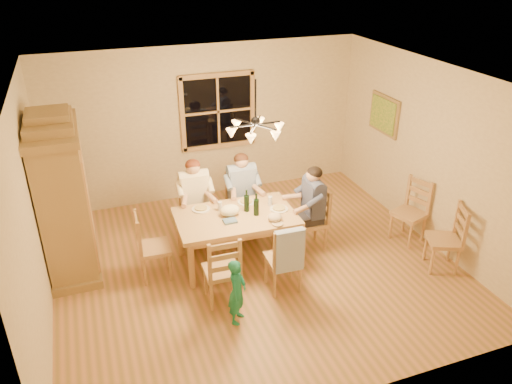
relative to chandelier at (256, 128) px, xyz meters
name	(u,v)px	position (x,y,z in m)	size (l,w,h in m)	color
floor	(256,265)	(0.00, 0.00, -2.08)	(5.50, 5.50, 0.00)	olive
ceiling	(255,79)	(0.00, 0.00, 0.62)	(5.50, 5.00, 0.02)	white
wall_back	(207,123)	(0.00, 2.50, -0.73)	(5.50, 0.02, 2.70)	#C4B08A
wall_left	(31,216)	(-2.75, 0.00, -0.73)	(0.02, 5.00, 2.70)	#C4B08A
wall_right	(429,154)	(2.75, 0.00, -0.73)	(0.02, 5.00, 2.70)	#C4B08A
window	(218,111)	(0.20, 2.47, -0.53)	(1.30, 0.06, 1.30)	black
painting	(384,115)	(2.71, 1.20, -0.48)	(0.06, 0.78, 0.64)	olive
chandelier	(256,128)	(0.00, 0.00, 0.00)	(0.77, 0.68, 0.71)	black
armoire	(64,200)	(-2.42, 0.89, -1.02)	(0.66, 1.40, 2.30)	olive
dining_table	(236,222)	(-0.22, 0.21, -1.42)	(1.70, 1.07, 0.76)	#AE8C4D
chair_far_left	(196,221)	(-0.61, 1.01, -1.77)	(0.45, 0.43, 0.99)	#A16D47
chair_far_right	(242,214)	(0.13, 0.98, -1.77)	(0.45, 0.43, 0.99)	#A16D47
chair_near_left	(222,280)	(-0.66, -0.57, -1.77)	(0.45, 0.43, 0.99)	#A16D47
chair_near_right	(283,268)	(0.17, -0.59, -1.77)	(0.45, 0.43, 0.99)	#A16D47
chair_end_left	(155,257)	(-1.38, 0.25, -1.77)	(0.43, 0.45, 0.99)	#A16D47
chair_end_right	(310,230)	(0.94, 0.17, -1.77)	(0.43, 0.45, 0.99)	#A16D47
adult_woman	(194,190)	(-0.61, 1.01, -1.24)	(0.41, 0.43, 0.87)	beige
adult_plaid_man	(242,184)	(0.13, 0.98, -1.24)	(0.41, 0.43, 0.87)	#33508C
adult_slate_man	(312,198)	(0.94, 0.17, -1.24)	(0.43, 0.41, 0.87)	#3D4261
towel	(289,251)	(0.17, -0.78, -1.38)	(0.38, 0.10, 0.58)	#94A6C9
wine_bottle_a	(247,201)	(-0.03, 0.28, -1.15)	(0.08, 0.08, 0.33)	black
wine_bottle_b	(256,204)	(0.06, 0.12, -1.15)	(0.08, 0.08, 0.33)	black
plate_woman	(201,209)	(-0.64, 0.53, -1.31)	(0.26, 0.26, 0.02)	white
plate_plaid	(246,202)	(0.04, 0.51, -1.31)	(0.26, 0.26, 0.02)	white
plate_slate	(279,209)	(0.41, 0.15, -1.31)	(0.26, 0.26, 0.02)	white
wine_glass_a	(220,206)	(-0.39, 0.41, -1.25)	(0.06, 0.06, 0.14)	silver
wine_glass_b	(270,201)	(0.34, 0.32, -1.25)	(0.06, 0.06, 0.14)	silver
cap	(275,217)	(0.24, -0.12, -1.26)	(0.20, 0.20, 0.11)	tan
napkin	(230,221)	(-0.35, 0.06, -1.30)	(0.18, 0.14, 0.03)	slate
cloth_bundle	(230,210)	(-0.30, 0.24, -1.24)	(0.28, 0.22, 0.15)	beige
child	(237,291)	(-0.60, -1.01, -1.65)	(0.31, 0.21, 0.86)	#1B7D60
chair_spare_front	(442,249)	(2.45, -0.94, -1.77)	(0.56, 0.57, 0.99)	#A16D47
chair_spare_back	(408,222)	(2.45, -0.13, -1.77)	(0.54, 0.55, 0.99)	#A16D47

